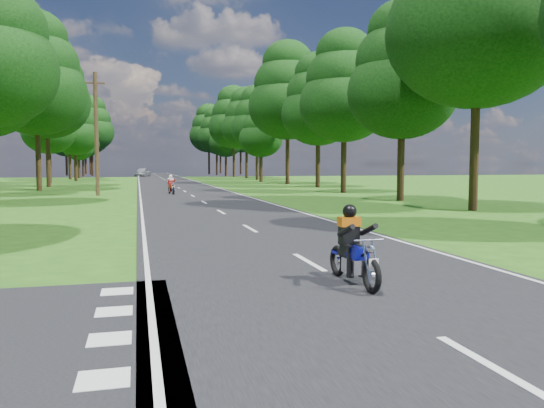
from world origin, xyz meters
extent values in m
plane|color=#255112|center=(0.00, 0.00, 0.00)|extent=(160.00, 160.00, 0.00)
cube|color=black|center=(0.00, 50.00, 0.01)|extent=(7.00, 140.00, 0.02)
cube|color=silver|center=(0.00, -4.00, 0.02)|extent=(0.12, 2.00, 0.01)
cube|color=silver|center=(0.00, 2.00, 0.02)|extent=(0.12, 2.00, 0.01)
cube|color=silver|center=(0.00, 8.00, 0.02)|extent=(0.12, 2.00, 0.01)
cube|color=silver|center=(0.00, 14.00, 0.02)|extent=(0.12, 2.00, 0.01)
cube|color=silver|center=(0.00, 20.00, 0.02)|extent=(0.12, 2.00, 0.01)
cube|color=silver|center=(0.00, 26.00, 0.02)|extent=(0.12, 2.00, 0.01)
cube|color=silver|center=(0.00, 32.00, 0.02)|extent=(0.12, 2.00, 0.01)
cube|color=silver|center=(0.00, 38.00, 0.02)|extent=(0.12, 2.00, 0.01)
cube|color=silver|center=(0.00, 44.00, 0.02)|extent=(0.12, 2.00, 0.01)
cube|color=silver|center=(0.00, 50.00, 0.02)|extent=(0.12, 2.00, 0.01)
cube|color=silver|center=(0.00, 56.00, 0.02)|extent=(0.12, 2.00, 0.01)
cube|color=silver|center=(0.00, 62.00, 0.02)|extent=(0.12, 2.00, 0.01)
cube|color=silver|center=(0.00, 68.00, 0.02)|extent=(0.12, 2.00, 0.01)
cube|color=silver|center=(0.00, 74.00, 0.02)|extent=(0.12, 2.00, 0.01)
cube|color=silver|center=(0.00, 80.00, 0.02)|extent=(0.12, 2.00, 0.01)
cube|color=silver|center=(0.00, 86.00, 0.02)|extent=(0.12, 2.00, 0.01)
cube|color=silver|center=(0.00, 92.00, 0.02)|extent=(0.12, 2.00, 0.01)
cube|color=silver|center=(0.00, 98.00, 0.02)|extent=(0.12, 2.00, 0.01)
cube|color=silver|center=(0.00, 104.00, 0.02)|extent=(0.12, 2.00, 0.01)
cube|color=silver|center=(0.00, 110.00, 0.02)|extent=(0.12, 2.00, 0.01)
cube|color=silver|center=(0.00, 116.00, 0.02)|extent=(0.12, 2.00, 0.01)
cube|color=silver|center=(-3.30, 50.00, 0.02)|extent=(0.10, 140.00, 0.01)
cube|color=silver|center=(3.30, 50.00, 0.02)|extent=(0.10, 140.00, 0.01)
cube|color=silver|center=(-3.80, -3.30, 0.02)|extent=(0.50, 0.50, 0.01)
cube|color=silver|center=(-3.80, -2.10, 0.02)|extent=(0.50, 0.50, 0.01)
cube|color=silver|center=(-3.80, -0.90, 0.02)|extent=(0.50, 0.50, 0.01)
cube|color=silver|center=(-3.80, 0.30, 0.02)|extent=(0.50, 0.50, 0.01)
cylinder|color=black|center=(-10.82, 35.60, 2.16)|extent=(0.40, 0.40, 4.32)
ellipsoid|color=black|center=(-10.82, 35.60, 7.47)|extent=(7.56, 7.56, 6.42)
ellipsoid|color=black|center=(-10.82, 35.60, 9.58)|extent=(6.48, 6.48, 5.51)
ellipsoid|color=black|center=(-10.82, 35.60, 11.68)|extent=(4.86, 4.86, 4.13)
cylinder|color=black|center=(-11.26, 43.10, 2.20)|extent=(0.40, 0.40, 4.40)
ellipsoid|color=black|center=(-11.26, 43.10, 7.62)|extent=(7.71, 7.71, 6.55)
ellipsoid|color=black|center=(-11.26, 43.10, 9.77)|extent=(6.60, 6.60, 5.61)
ellipsoid|color=black|center=(-11.26, 43.10, 11.92)|extent=(4.95, 4.95, 4.21)
cylinder|color=black|center=(-12.61, 52.78, 1.60)|extent=(0.40, 0.40, 3.20)
ellipsoid|color=black|center=(-12.61, 52.78, 5.54)|extent=(5.60, 5.60, 4.76)
ellipsoid|color=black|center=(-12.61, 52.78, 7.10)|extent=(4.80, 4.80, 4.08)
ellipsoid|color=black|center=(-12.61, 52.78, 8.66)|extent=(3.60, 3.60, 3.06)
cylinder|color=black|center=(-10.75, 60.15, 1.61)|extent=(0.40, 0.40, 3.22)
ellipsoid|color=black|center=(-10.75, 60.15, 5.58)|extent=(5.64, 5.64, 4.79)
ellipsoid|color=black|center=(-10.75, 60.15, 7.15)|extent=(4.83, 4.83, 4.11)
ellipsoid|color=black|center=(-10.75, 60.15, 8.72)|extent=(3.62, 3.62, 3.08)
cylinder|color=black|center=(-12.29, 67.91, 1.80)|extent=(0.40, 0.40, 3.61)
ellipsoid|color=black|center=(-12.29, 67.91, 6.25)|extent=(6.31, 6.31, 5.37)
ellipsoid|color=black|center=(-12.29, 67.91, 8.01)|extent=(5.41, 5.41, 4.60)
ellipsoid|color=black|center=(-12.29, 67.91, 9.76)|extent=(4.06, 4.06, 3.45)
cylinder|color=black|center=(-11.94, 75.74, 1.33)|extent=(0.40, 0.40, 2.67)
ellipsoid|color=black|center=(-11.94, 75.74, 4.62)|extent=(4.67, 4.67, 3.97)
ellipsoid|color=black|center=(-11.94, 75.74, 5.92)|extent=(4.00, 4.00, 3.40)
ellipsoid|color=black|center=(-11.94, 75.74, 7.22)|extent=(3.00, 3.00, 2.55)
cylinder|color=black|center=(-12.18, 84.90, 1.54)|extent=(0.40, 0.40, 3.09)
ellipsoid|color=black|center=(-12.18, 84.90, 5.34)|extent=(5.40, 5.40, 4.59)
ellipsoid|color=black|center=(-12.18, 84.90, 6.85)|extent=(4.63, 4.63, 3.93)
ellipsoid|color=black|center=(-12.18, 84.90, 8.35)|extent=(3.47, 3.47, 2.95)
cylinder|color=black|center=(-11.23, 91.41, 2.24)|extent=(0.40, 0.40, 4.48)
ellipsoid|color=black|center=(-11.23, 91.41, 7.75)|extent=(7.84, 7.84, 6.66)
ellipsoid|color=black|center=(-11.23, 91.41, 9.94)|extent=(6.72, 6.72, 5.71)
ellipsoid|color=black|center=(-11.23, 91.41, 12.12)|extent=(5.04, 5.04, 4.28)
cylinder|color=black|center=(-12.28, 100.39, 2.05)|extent=(0.40, 0.40, 4.09)
ellipsoid|color=black|center=(-12.28, 100.39, 7.09)|extent=(7.16, 7.16, 6.09)
ellipsoid|color=black|center=(-12.28, 100.39, 9.08)|extent=(6.14, 6.14, 5.22)
ellipsoid|color=black|center=(-12.28, 100.39, 11.08)|extent=(4.61, 4.61, 3.92)
cylinder|color=black|center=(11.06, 12.20, 2.28)|extent=(0.40, 0.40, 4.56)
ellipsoid|color=black|center=(11.06, 12.20, 7.89)|extent=(7.98, 7.98, 6.78)
cylinder|color=black|center=(10.92, 18.69, 1.75)|extent=(0.40, 0.40, 3.49)
ellipsoid|color=black|center=(10.92, 18.69, 6.05)|extent=(6.12, 6.12, 5.20)
ellipsoid|color=black|center=(10.92, 18.69, 7.75)|extent=(5.24, 5.24, 4.46)
ellipsoid|color=black|center=(10.92, 18.69, 9.46)|extent=(3.93, 3.93, 3.34)
cylinder|color=black|center=(11.06, 27.58, 1.85)|extent=(0.40, 0.40, 3.69)
ellipsoid|color=black|center=(11.06, 27.58, 6.39)|extent=(6.46, 6.46, 5.49)
ellipsoid|color=black|center=(11.06, 27.58, 8.19)|extent=(5.54, 5.54, 4.71)
ellipsoid|color=black|center=(11.06, 27.58, 9.99)|extent=(4.15, 4.15, 3.53)
cylinder|color=black|center=(12.17, 36.42, 1.87)|extent=(0.40, 0.40, 3.74)
ellipsoid|color=black|center=(12.17, 36.42, 6.48)|extent=(6.55, 6.55, 5.57)
ellipsoid|color=black|center=(12.17, 36.42, 8.31)|extent=(5.62, 5.62, 4.77)
ellipsoid|color=black|center=(12.17, 36.42, 10.13)|extent=(4.21, 4.21, 3.58)
cylinder|color=black|center=(11.72, 44.72, 2.32)|extent=(0.40, 0.40, 4.64)
ellipsoid|color=black|center=(11.72, 44.72, 8.04)|extent=(8.12, 8.12, 6.91)
ellipsoid|color=black|center=(11.72, 44.72, 10.30)|extent=(6.96, 6.96, 5.92)
ellipsoid|color=black|center=(11.72, 44.72, 12.56)|extent=(5.22, 5.22, 4.44)
cylinder|color=black|center=(10.55, 51.92, 1.45)|extent=(0.40, 0.40, 2.91)
ellipsoid|color=black|center=(10.55, 51.92, 5.03)|extent=(5.09, 5.09, 4.33)
ellipsoid|color=black|center=(10.55, 51.92, 6.45)|extent=(4.36, 4.36, 3.71)
ellipsoid|color=black|center=(10.55, 51.92, 7.87)|extent=(3.27, 3.27, 2.78)
cylinder|color=black|center=(11.77, 59.40, 1.94)|extent=(0.40, 0.40, 3.88)
ellipsoid|color=black|center=(11.77, 59.40, 6.71)|extent=(6.78, 6.78, 5.77)
ellipsoid|color=black|center=(11.77, 59.40, 8.60)|extent=(5.81, 5.81, 4.94)
ellipsoid|color=black|center=(11.77, 59.40, 10.49)|extent=(4.36, 4.36, 3.71)
cylinder|color=black|center=(12.10, 67.87, 2.09)|extent=(0.40, 0.40, 4.18)
ellipsoid|color=black|center=(12.10, 67.87, 7.23)|extent=(7.31, 7.31, 6.21)
ellipsoid|color=black|center=(12.10, 67.87, 9.27)|extent=(6.27, 6.27, 5.33)
ellipsoid|color=black|center=(12.10, 67.87, 11.31)|extent=(4.70, 4.70, 4.00)
cylinder|color=black|center=(11.80, 76.83, 2.32)|extent=(0.40, 0.40, 4.63)
ellipsoid|color=black|center=(11.80, 76.83, 8.02)|extent=(8.11, 8.11, 6.89)
ellipsoid|color=black|center=(11.80, 76.83, 10.28)|extent=(6.95, 6.95, 5.91)
ellipsoid|color=black|center=(11.80, 76.83, 12.54)|extent=(5.21, 5.21, 4.43)
cylinder|color=black|center=(11.69, 84.12, 1.68)|extent=(0.40, 0.40, 3.36)
ellipsoid|color=black|center=(11.69, 84.12, 5.82)|extent=(5.88, 5.88, 5.00)
ellipsoid|color=black|center=(11.69, 84.12, 7.46)|extent=(5.04, 5.04, 4.29)
ellipsoid|color=black|center=(11.69, 84.12, 9.10)|extent=(3.78, 3.78, 3.21)
cylinder|color=black|center=(11.14, 91.34, 2.04)|extent=(0.40, 0.40, 4.09)
ellipsoid|color=black|center=(11.14, 91.34, 7.07)|extent=(7.15, 7.15, 6.08)
ellipsoid|color=black|center=(11.14, 91.34, 9.07)|extent=(6.13, 6.13, 5.21)
ellipsoid|color=black|center=(11.14, 91.34, 11.06)|extent=(4.60, 4.60, 3.91)
cylinder|color=black|center=(10.68, 99.10, 2.24)|extent=(0.40, 0.40, 4.48)
ellipsoid|color=black|center=(10.68, 99.10, 7.76)|extent=(7.84, 7.84, 6.66)
ellipsoid|color=black|center=(10.68, 99.10, 9.94)|extent=(6.72, 6.72, 5.71)
ellipsoid|color=black|center=(10.68, 99.10, 12.13)|extent=(5.04, 5.04, 4.28)
cylinder|color=black|center=(-14.00, 110.00, 1.92)|extent=(0.40, 0.40, 3.84)
ellipsoid|color=black|center=(-14.00, 110.00, 6.65)|extent=(6.72, 6.72, 5.71)
ellipsoid|color=black|center=(-14.00, 110.00, 8.52)|extent=(5.76, 5.76, 4.90)
ellipsoid|color=black|center=(-14.00, 110.00, 10.39)|extent=(4.32, 4.32, 3.67)
cylinder|color=black|center=(15.00, 112.00, 2.08)|extent=(0.40, 0.40, 4.16)
ellipsoid|color=black|center=(15.00, 112.00, 7.20)|extent=(7.28, 7.28, 6.19)
ellipsoid|color=black|center=(15.00, 112.00, 9.23)|extent=(6.24, 6.24, 5.30)
ellipsoid|color=black|center=(15.00, 112.00, 11.26)|extent=(4.68, 4.68, 3.98)
cylinder|color=black|center=(-16.00, 95.00, 1.76)|extent=(0.40, 0.40, 3.52)
ellipsoid|color=black|center=(-16.00, 95.00, 6.09)|extent=(6.16, 6.16, 5.24)
ellipsoid|color=black|center=(-16.00, 95.00, 7.81)|extent=(5.28, 5.28, 4.49)
ellipsoid|color=black|center=(-16.00, 95.00, 9.53)|extent=(3.96, 3.96, 3.37)
cylinder|color=black|center=(17.00, 98.00, 2.24)|extent=(0.40, 0.40, 4.48)
ellipsoid|color=black|center=(17.00, 98.00, 7.76)|extent=(7.84, 7.84, 6.66)
ellipsoid|color=black|center=(17.00, 98.00, 9.94)|extent=(6.72, 6.72, 5.71)
ellipsoid|color=black|center=(17.00, 98.00, 12.12)|extent=(5.04, 5.04, 4.28)
cylinder|color=#382616|center=(-6.00, 28.00, 4.00)|extent=(0.26, 0.26, 8.00)
cube|color=#382616|center=(-6.00, 28.00, 7.30)|extent=(1.20, 0.10, 0.10)
imported|color=#B2B5BA|center=(-2.60, 82.84, 0.76)|extent=(3.08, 4.70, 1.49)
camera|label=1|loc=(-3.45, -8.45, 2.07)|focal=35.00mm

